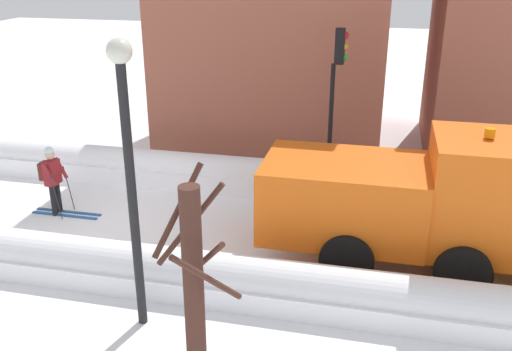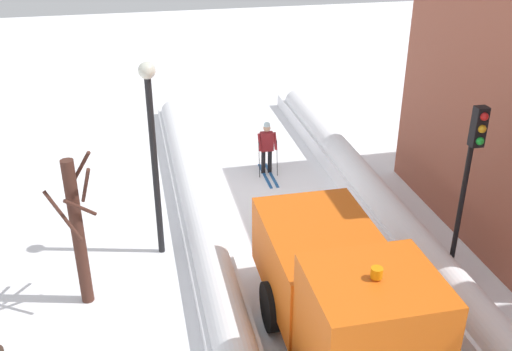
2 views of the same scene
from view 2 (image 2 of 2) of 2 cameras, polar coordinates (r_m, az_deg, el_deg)
name	(u,v)px [view 2 (image 2 of 2)]	position (r m, az deg, el deg)	size (l,w,h in m)	color
plow_truck	(342,297)	(11.89, 8.24, -11.46)	(3.20, 5.98, 3.12)	orange
skier	(267,145)	(19.39, 1.03, 2.94)	(0.62, 1.80, 1.81)	black
traffic_light_pole	(471,163)	(13.99, 19.96, 1.13)	(0.28, 0.42, 4.45)	black
street_lamp	(152,138)	(14.41, -9.92, 3.58)	(0.40, 0.40, 5.08)	black
bare_tree_near	(78,230)	(13.57, -16.73, -5.06)	(1.11, 1.20, 3.75)	#4A2A21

